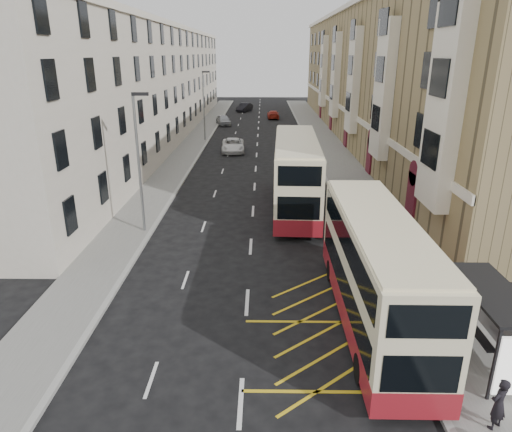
{
  "coord_description": "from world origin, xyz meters",
  "views": [
    {
      "loc": [
        0.64,
        -13.26,
        10.16
      ],
      "look_at": [
        0.34,
        7.23,
        2.8
      ],
      "focal_mm": 32.0,
      "sensor_mm": 36.0,
      "label": 1
    }
  ],
  "objects_px": {
    "white_van": "(233,145)",
    "street_lamp_near": "(139,156)",
    "double_decker_rear": "(296,174)",
    "car_dark": "(245,107)",
    "street_lamp_far": "(204,102)",
    "car_silver": "(223,120)",
    "double_decker_front": "(376,271)",
    "car_red": "(273,115)",
    "bus_shelter": "(500,316)",
    "pedestrian_far": "(447,320)",
    "pedestrian_near": "(499,404)"
  },
  "relations": [
    {
      "from": "street_lamp_far",
      "to": "white_van",
      "type": "height_order",
      "value": "street_lamp_far"
    },
    {
      "from": "double_decker_rear",
      "to": "pedestrian_far",
      "type": "bearing_deg",
      "value": -71.68
    },
    {
      "from": "double_decker_front",
      "to": "pedestrian_near",
      "type": "relative_size",
      "value": 6.81
    },
    {
      "from": "bus_shelter",
      "to": "pedestrian_near",
      "type": "distance_m",
      "value": 3.08
    },
    {
      "from": "double_decker_front",
      "to": "white_van",
      "type": "bearing_deg",
      "value": 103.15
    },
    {
      "from": "double_decker_rear",
      "to": "car_dark",
      "type": "relative_size",
      "value": 2.69
    },
    {
      "from": "pedestrian_far",
      "to": "car_red",
      "type": "height_order",
      "value": "pedestrian_far"
    },
    {
      "from": "street_lamp_far",
      "to": "pedestrian_near",
      "type": "bearing_deg",
      "value": -73.21
    },
    {
      "from": "street_lamp_near",
      "to": "car_silver",
      "type": "distance_m",
      "value": 43.05
    },
    {
      "from": "double_decker_front",
      "to": "white_van",
      "type": "relative_size",
      "value": 2.18
    },
    {
      "from": "double_decker_front",
      "to": "double_decker_rear",
      "type": "bearing_deg",
      "value": 98.85
    },
    {
      "from": "white_van",
      "to": "car_dark",
      "type": "distance_m",
      "value": 35.85
    },
    {
      "from": "car_red",
      "to": "bus_shelter",
      "type": "bearing_deg",
      "value": 93.89
    },
    {
      "from": "pedestrian_near",
      "to": "car_dark",
      "type": "relative_size",
      "value": 0.36
    },
    {
      "from": "bus_shelter",
      "to": "car_red",
      "type": "height_order",
      "value": "bus_shelter"
    },
    {
      "from": "bus_shelter",
      "to": "car_red",
      "type": "xyz_separation_m",
      "value": [
        -6.03,
        62.43,
        -1.49
      ]
    },
    {
      "from": "street_lamp_near",
      "to": "car_red",
      "type": "xyz_separation_m",
      "value": [
        8.66,
        50.04,
        -3.99
      ]
    },
    {
      "from": "double_decker_front",
      "to": "pedestrian_near",
      "type": "xyz_separation_m",
      "value": [
        2.24,
        -5.56,
        -1.28
      ]
    },
    {
      "from": "double_decker_rear",
      "to": "car_dark",
      "type": "xyz_separation_m",
      "value": [
        -5.59,
        54.89,
        -1.72
      ]
    },
    {
      "from": "street_lamp_far",
      "to": "car_silver",
      "type": "relative_size",
      "value": 1.83
    },
    {
      "from": "pedestrian_near",
      "to": "pedestrian_far",
      "type": "distance_m",
      "value": 4.05
    },
    {
      "from": "pedestrian_near",
      "to": "double_decker_rear",
      "type": "bearing_deg",
      "value": -109.12
    },
    {
      "from": "pedestrian_far",
      "to": "car_red",
      "type": "distance_m",
      "value": 61.23
    },
    {
      "from": "street_lamp_far",
      "to": "car_dark",
      "type": "relative_size",
      "value": 1.75
    },
    {
      "from": "bus_shelter",
      "to": "pedestrian_far",
      "type": "relative_size",
      "value": 2.3
    },
    {
      "from": "street_lamp_near",
      "to": "double_decker_rear",
      "type": "xyz_separation_m",
      "value": [
        9.23,
        4.53,
        -2.16
      ]
    },
    {
      "from": "bus_shelter",
      "to": "street_lamp_far",
      "type": "distance_m",
      "value": 44.94
    },
    {
      "from": "pedestrian_far",
      "to": "car_silver",
      "type": "bearing_deg",
      "value": -57.43
    },
    {
      "from": "car_silver",
      "to": "street_lamp_near",
      "type": "bearing_deg",
      "value": -106.44
    },
    {
      "from": "car_red",
      "to": "street_lamp_near",
      "type": "bearing_deg",
      "value": 78.55
    },
    {
      "from": "pedestrian_near",
      "to": "bus_shelter",
      "type": "bearing_deg",
      "value": -144.49
    },
    {
      "from": "street_lamp_far",
      "to": "car_silver",
      "type": "xyz_separation_m",
      "value": [
        1.15,
        12.86,
        -3.89
      ]
    },
    {
      "from": "double_decker_rear",
      "to": "car_red",
      "type": "bearing_deg",
      "value": 93.05
    },
    {
      "from": "double_decker_rear",
      "to": "pedestrian_far",
      "type": "distance_m",
      "value": 16.2
    },
    {
      "from": "street_lamp_near",
      "to": "car_dark",
      "type": "distance_m",
      "value": 59.66
    },
    {
      "from": "pedestrian_far",
      "to": "car_dark",
      "type": "height_order",
      "value": "pedestrian_far"
    },
    {
      "from": "bus_shelter",
      "to": "double_decker_front",
      "type": "relative_size",
      "value": 0.38
    },
    {
      "from": "car_dark",
      "to": "bus_shelter",
      "type": "bearing_deg",
      "value": -60.49
    },
    {
      "from": "pedestrian_far",
      "to": "car_red",
      "type": "bearing_deg",
      "value": -65.83
    },
    {
      "from": "pedestrian_far",
      "to": "car_dark",
      "type": "distance_m",
      "value": 71.11
    },
    {
      "from": "pedestrian_near",
      "to": "pedestrian_far",
      "type": "height_order",
      "value": "pedestrian_far"
    },
    {
      "from": "street_lamp_far",
      "to": "car_red",
      "type": "height_order",
      "value": "street_lamp_far"
    },
    {
      "from": "street_lamp_far",
      "to": "pedestrian_far",
      "type": "distance_m",
      "value": 43.35
    },
    {
      "from": "pedestrian_far",
      "to": "pedestrian_near",
      "type": "bearing_deg",
      "value": 108.25
    },
    {
      "from": "bus_shelter",
      "to": "street_lamp_near",
      "type": "bearing_deg",
      "value": 139.86
    },
    {
      "from": "street_lamp_near",
      "to": "pedestrian_near",
      "type": "bearing_deg",
      "value": -47.87
    },
    {
      "from": "double_decker_front",
      "to": "car_dark",
      "type": "distance_m",
      "value": 69.33
    },
    {
      "from": "car_red",
      "to": "white_van",
      "type": "bearing_deg",
      "value": 77.92
    },
    {
      "from": "bus_shelter",
      "to": "car_silver",
      "type": "height_order",
      "value": "bus_shelter"
    },
    {
      "from": "white_van",
      "to": "street_lamp_near",
      "type": "bearing_deg",
      "value": -102.12
    }
  ]
}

